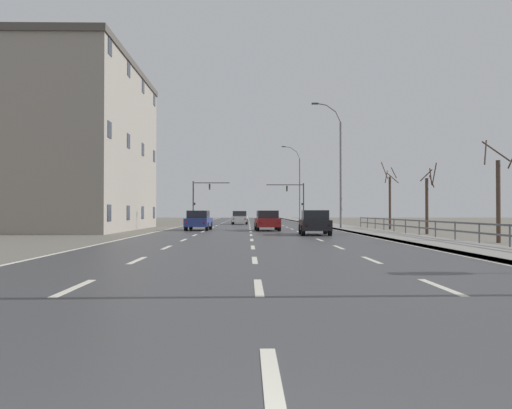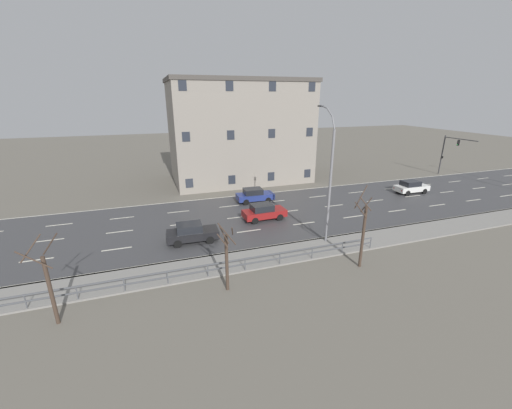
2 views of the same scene
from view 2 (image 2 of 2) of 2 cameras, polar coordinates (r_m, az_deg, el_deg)
The scene contains 14 objects.
ground_plane at distance 36.90m, azimuth 17.53°, elevation 0.14°, with size 160.00×160.00×0.12m.
road_asphalt_strip at distance 44.88m, azimuth 30.05°, elevation 1.80°, with size 14.00×120.00×0.03m.
sidewalk_right at distance 40.17m, azimuth 38.86°, elevation -1.61°, with size 3.00×120.00×0.12m.
guardrail at distance 21.06m, azimuth -22.76°, elevation -12.83°, with size 0.07×35.63×1.00m.
street_lamp_midground at distance 24.99m, azimuth 13.09°, elevation 4.41°, with size 2.54×0.24×10.67m.
traffic_signal_left at distance 54.99m, azimuth 31.43°, elevation 8.46°, with size 5.21×0.36×5.82m.
car_far_left at distance 26.24m, azimuth -11.49°, elevation -4.98°, with size 1.97×4.17×1.57m.
car_distant at distance 35.37m, azimuth -0.26°, elevation 1.72°, with size 1.95×4.16×1.57m.
car_mid_centre at distance 30.27m, azimuth 1.41°, elevation -1.30°, with size 1.96×4.16×1.57m.
car_near_right at distance 43.07m, azimuth 26.20°, elevation 2.89°, with size 1.87×4.12×1.57m.
brick_building at distance 44.71m, azimuth -3.04°, elevation 13.11°, with size 11.22×18.57×13.49m.
bare_tree_near at distance 19.39m, azimuth -33.27°, elevation -12.19°, with size 1.67×1.72×4.99m.
bare_tree_mid at distance 19.12m, azimuth -5.30°, elevation -9.79°, with size 0.85×1.07×4.66m.
bare_tree_far at distance 22.59m, azimuth 18.72°, elevation -4.88°, with size 1.29×1.13×5.72m.
Camera 2 is at (27.93, 26.72, 11.28)m, focal length 22.17 mm.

